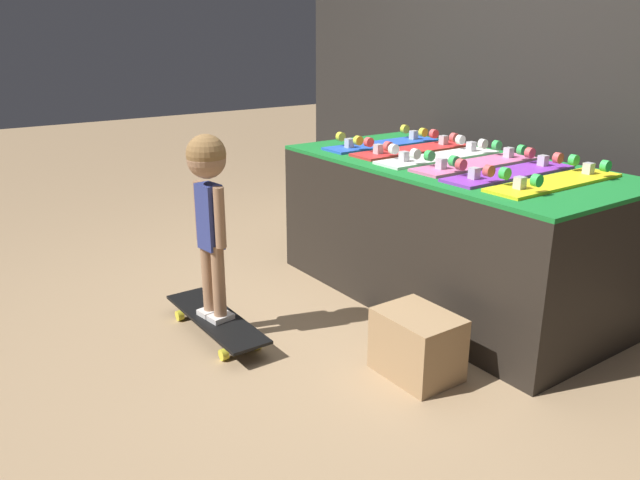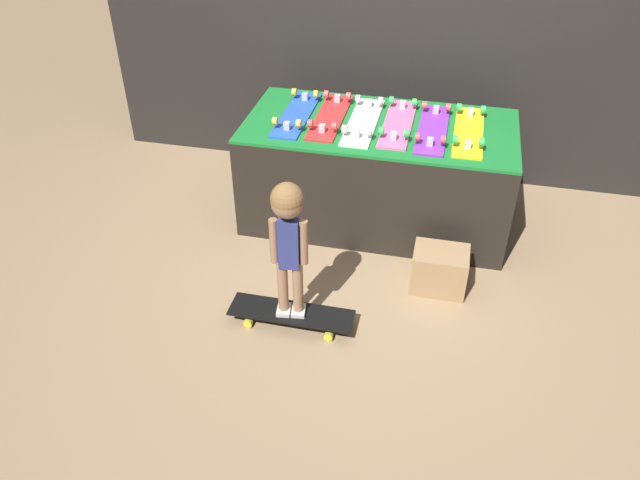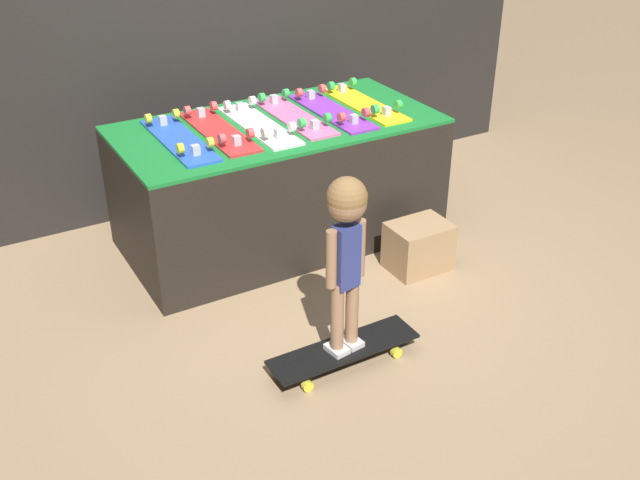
# 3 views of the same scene
# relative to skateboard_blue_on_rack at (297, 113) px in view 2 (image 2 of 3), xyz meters

# --- Properties ---
(ground_plane) EXTENTS (16.00, 16.00, 0.00)m
(ground_plane) POSITION_rel_skateboard_blue_on_rack_xyz_m (0.59, -0.64, -0.76)
(ground_plane) COLOR #9E7F5B
(back_wall) EXTENTS (4.61, 0.10, 2.35)m
(back_wall) POSITION_rel_skateboard_blue_on_rack_xyz_m (0.59, 0.77, 0.41)
(back_wall) COLOR black
(back_wall) RESTS_ON ground_plane
(display_rack) EXTENTS (1.83, 0.92, 0.74)m
(display_rack) POSITION_rel_skateboard_blue_on_rack_xyz_m (0.59, -0.01, -0.39)
(display_rack) COLOR black
(display_rack) RESTS_ON ground_plane
(skateboard_blue_on_rack) EXTENTS (0.19, 0.75, 0.09)m
(skateboard_blue_on_rack) POSITION_rel_skateboard_blue_on_rack_xyz_m (0.00, 0.00, 0.00)
(skateboard_blue_on_rack) COLOR blue
(skateboard_blue_on_rack) RESTS_ON display_rack
(skateboard_red_on_rack) EXTENTS (0.19, 0.75, 0.09)m
(skateboard_red_on_rack) POSITION_rel_skateboard_blue_on_rack_xyz_m (0.23, 0.02, 0.00)
(skateboard_red_on_rack) COLOR red
(skateboard_red_on_rack) RESTS_ON display_rack
(skateboard_white_on_rack) EXTENTS (0.19, 0.75, 0.09)m
(skateboard_white_on_rack) POSITION_rel_skateboard_blue_on_rack_xyz_m (0.47, -0.01, 0.00)
(skateboard_white_on_rack) COLOR white
(skateboard_white_on_rack) RESTS_ON display_rack
(skateboard_pink_on_rack) EXTENTS (0.19, 0.75, 0.09)m
(skateboard_pink_on_rack) POSITION_rel_skateboard_blue_on_rack_xyz_m (0.70, 0.01, 0.00)
(skateboard_pink_on_rack) COLOR pink
(skateboard_pink_on_rack) RESTS_ON display_rack
(skateboard_purple_on_rack) EXTENTS (0.19, 0.75, 0.09)m
(skateboard_purple_on_rack) POSITION_rel_skateboard_blue_on_rack_xyz_m (0.94, -0.02, 0.00)
(skateboard_purple_on_rack) COLOR purple
(skateboard_purple_on_rack) RESTS_ON display_rack
(skateboard_yellow_on_rack) EXTENTS (0.19, 0.75, 0.09)m
(skateboard_yellow_on_rack) POSITION_rel_skateboard_blue_on_rack_xyz_m (1.17, -0.00, 0.00)
(skateboard_yellow_on_rack) COLOR yellow
(skateboard_yellow_on_rack) RESTS_ON display_rack
(skateboard_on_floor) EXTENTS (0.74, 0.20, 0.09)m
(skateboard_on_floor) POSITION_rel_skateboard_blue_on_rack_xyz_m (0.28, -1.26, -0.69)
(skateboard_on_floor) COLOR black
(skateboard_on_floor) RESTS_ON ground_plane
(child) EXTENTS (0.21, 0.18, 0.87)m
(child) POSITION_rel_skateboard_blue_on_rack_xyz_m (0.28, -1.26, -0.06)
(child) COLOR silver
(child) RESTS_ON skateboard_on_floor
(storage_box) EXTENTS (0.34, 0.26, 0.28)m
(storage_box) POSITION_rel_skateboard_blue_on_rack_xyz_m (1.10, -0.73, -0.62)
(storage_box) COLOR #A37F56
(storage_box) RESTS_ON ground_plane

